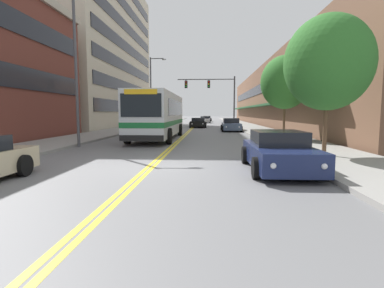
{
  "coord_description": "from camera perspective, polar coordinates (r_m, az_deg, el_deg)",
  "views": [
    {
      "loc": [
        2.09,
        -10.53,
        1.94
      ],
      "look_at": [
        0.2,
        22.63,
        -1.54
      ],
      "focal_mm": 28.0,
      "sensor_mm": 36.0,
      "label": 1
    }
  ],
  "objects": [
    {
      "name": "storefront_row_right",
      "position": [
        48.95,
        16.96,
        8.56
      ],
      "size": [
        9.1,
        68.0,
        8.72
      ],
      "color": "brown",
      "rests_on": "ground_plane"
    },
    {
      "name": "sidewalk_right",
      "position": [
        47.86,
        9.64,
        3.67
      ],
      "size": [
        3.8,
        106.0,
        0.15
      ],
      "color": "gray",
      "rests_on": "ground_plane"
    },
    {
      "name": "car_silver_moving_lead",
      "position": [
        57.35,
        2.48,
        4.63
      ],
      "size": [
        2.14,
        4.72,
        1.24
      ],
      "color": "#B7B7BC",
      "rests_on": "ground_plane"
    },
    {
      "name": "centre_line",
      "position": [
        47.62,
        0.74,
        3.66
      ],
      "size": [
        0.34,
        106.0,
        0.01
      ],
      "color": "yellow",
      "rests_on": "ground_plane"
    },
    {
      "name": "street_tree_right_near",
      "position": [
        13.9,
        24.49,
        13.87
      ],
      "size": [
        3.54,
        3.54,
        5.78
      ],
      "color": "brown",
      "rests_on": "sidewalk_right"
    },
    {
      "name": "car_dark_grey_moving_second",
      "position": [
        69.19,
        2.88,
        4.84
      ],
      "size": [
        2.1,
        4.3,
        1.19
      ],
      "color": "#38383D",
      "rests_on": "ground_plane"
    },
    {
      "name": "street_lamp_left_near",
      "position": [
        18.27,
        -20.7,
        15.24
      ],
      "size": [
        1.8,
        0.28,
        8.59
      ],
      "color": "#47474C",
      "rests_on": "ground_plane"
    },
    {
      "name": "car_charcoal_parked_left_near",
      "position": [
        41.09,
        -5.76,
        4.1
      ],
      "size": [
        2.04,
        4.16,
        1.32
      ],
      "color": "#232328",
      "rests_on": "ground_plane"
    },
    {
      "name": "ground_plane",
      "position": [
        47.62,
        0.74,
        3.65
      ],
      "size": [
        240.0,
        240.0,
        0.0
      ],
      "primitive_type": "plane",
      "color": "slate"
    },
    {
      "name": "sidewalk_left",
      "position": [
        48.51,
        -8.05,
        3.72
      ],
      "size": [
        3.8,
        106.0,
        0.15
      ],
      "color": "gray",
      "rests_on": "ground_plane"
    },
    {
      "name": "car_navy_parked_right_foreground",
      "position": [
        10.49,
        16.19,
        -1.48
      ],
      "size": [
        2.14,
        4.57,
        1.33
      ],
      "color": "#19234C",
      "rests_on": "ground_plane"
    },
    {
      "name": "city_bus",
      "position": [
        22.5,
        -6.38,
        5.74
      ],
      "size": [
        2.9,
        11.44,
        3.29
      ],
      "color": "silver",
      "rests_on": "ground_plane"
    },
    {
      "name": "traffic_signal_mast",
      "position": [
        37.74,
        4.3,
        10.01
      ],
      "size": [
        7.14,
        0.38,
        6.4
      ],
      "color": "#47474C",
      "rests_on": "ground_plane"
    },
    {
      "name": "office_tower_left",
      "position": [
        47.92,
        -19.23,
        16.64
      ],
      "size": [
        12.08,
        30.25,
        22.13
      ],
      "color": "beige",
      "rests_on": "ground_plane"
    },
    {
      "name": "car_black_moving_third",
      "position": [
        40.11,
        1.18,
        4.08
      ],
      "size": [
        2.2,
        4.9,
        1.26
      ],
      "color": "black",
      "rests_on": "ground_plane"
    },
    {
      "name": "street_tree_right_mid",
      "position": [
        21.92,
        17.33,
        11.16
      ],
      "size": [
        3.34,
        3.34,
        5.71
      ],
      "color": "brown",
      "rests_on": "sidewalk_right"
    },
    {
      "name": "car_champagne_parked_left_mid",
      "position": [
        33.55,
        -7.92,
        3.61
      ],
      "size": [
        2.11,
        4.35,
        1.24
      ],
      "color": "beige",
      "rests_on": "ground_plane"
    },
    {
      "name": "car_slate_blue_parked_right_mid",
      "position": [
        31.94,
        7.44,
        3.58
      ],
      "size": [
        2.08,
        4.64,
        1.36
      ],
      "color": "#475675",
      "rests_on": "ground_plane"
    },
    {
      "name": "street_lamp_left_far",
      "position": [
        38.86,
        -7.48,
        10.7
      ],
      "size": [
        2.06,
        0.28,
        8.85
      ],
      "color": "#47474C",
      "rests_on": "ground_plane"
    }
  ]
}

